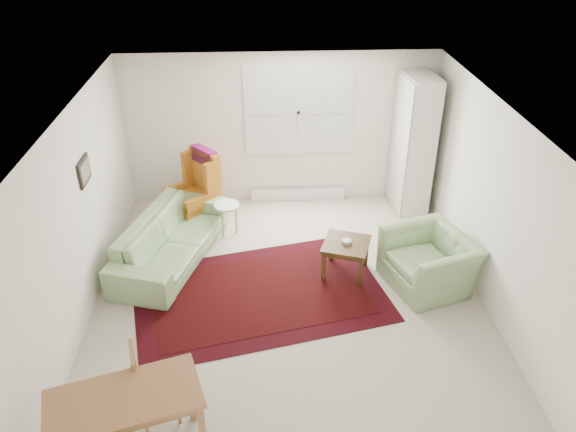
{
  "coord_description": "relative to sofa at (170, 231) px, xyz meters",
  "views": [
    {
      "loc": [
        -0.34,
        -5.8,
        4.62
      ],
      "look_at": [
        0.0,
        0.3,
        1.05
      ],
      "focal_mm": 35.0,
      "sensor_mm": 36.0,
      "label": 1
    }
  ],
  "objects": [
    {
      "name": "room",
      "position": [
        1.64,
        -0.77,
        0.79
      ],
      "size": [
        5.04,
        5.54,
        2.51
      ],
      "color": "beige",
      "rests_on": "ground"
    },
    {
      "name": "rug",
      "position": [
        1.23,
        -0.91,
        -0.45
      ],
      "size": [
        3.59,
        2.73,
        0.03
      ],
      "primitive_type": null,
      "rotation": [
        0.0,
        0.0,
        0.23
      ],
      "color": "black",
      "rests_on": "ground"
    },
    {
      "name": "sofa",
      "position": [
        0.0,
        0.0,
        0.0
      ],
      "size": [
        1.55,
        2.46,
        0.93
      ],
      "primitive_type": "imported",
      "rotation": [
        0.0,
        0.0,
        1.26
      ],
      "color": "#83A76F",
      "rests_on": "ground"
    },
    {
      "name": "armchair",
      "position": [
        3.49,
        -0.78,
        -0.03
      ],
      "size": [
        1.28,
        1.36,
        0.87
      ],
      "primitive_type": "imported",
      "rotation": [
        0.0,
        0.0,
        -1.24
      ],
      "color": "#83A76F",
      "rests_on": "ground"
    },
    {
      "name": "wingback_chair",
      "position": [
        0.2,
        1.06,
        0.12
      ],
      "size": [
        0.98,
        0.97,
        1.16
      ],
      "primitive_type": null,
      "rotation": [
        0.0,
        0.0,
        -0.86
      ],
      "color": "#B2681B",
      "rests_on": "ground"
    },
    {
      "name": "coffee_table",
      "position": [
        2.43,
        -0.48,
        -0.22
      ],
      "size": [
        0.76,
        0.76,
        0.49
      ],
      "primitive_type": null,
      "rotation": [
        0.0,
        0.0,
        -0.33
      ],
      "color": "#412D14",
      "rests_on": "ground"
    },
    {
      "name": "stool",
      "position": [
        0.77,
        0.65,
        -0.21
      ],
      "size": [
        0.38,
        0.38,
        0.51
      ],
      "primitive_type": null,
      "rotation": [
        0.0,
        0.0,
        -0.01
      ],
      "color": "white",
      "rests_on": "ground"
    },
    {
      "name": "cabinet",
      "position": [
        3.73,
        1.37,
        0.65
      ],
      "size": [
        0.55,
        0.93,
        2.24
      ],
      "primitive_type": null,
      "rotation": [
        0.0,
        0.0,
        0.09
      ],
      "color": "silver",
      "rests_on": "ground"
    },
    {
      "name": "desk",
      "position": [
        0.05,
        -3.33,
        -0.05
      ],
      "size": [
        1.46,
        1.02,
        0.84
      ],
      "primitive_type": null,
      "rotation": [
        0.0,
        0.0,
        0.3
      ],
      "color": "#96653C",
      "rests_on": "ground"
    },
    {
      "name": "desk_chair",
      "position": [
        0.22,
        -2.81,
        -0.01
      ],
      "size": [
        0.48,
        0.48,
        0.91
      ],
      "primitive_type": null,
      "rotation": [
        0.0,
        0.0,
        1.82
      ],
      "color": "#96653C",
      "rests_on": "ground"
    }
  ]
}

